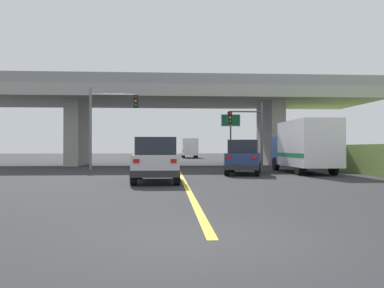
# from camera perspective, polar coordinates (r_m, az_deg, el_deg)

# --- Properties ---
(ground) EXTENTS (160.00, 160.00, 0.00)m
(ground) POSITION_cam_1_polar(r_m,az_deg,el_deg) (36.81, -2.33, -3.00)
(ground) COLOR #2B2B2D
(overpass_bridge) EXTENTS (35.68, 9.96, 7.61)m
(overpass_bridge) POSITION_cam_1_polar(r_m,az_deg,el_deg) (37.00, -2.33, 5.71)
(overpass_bridge) COLOR #A8A59E
(overpass_bridge) RESTS_ON ground
(lane_divider_stripe) EXTENTS (0.20, 27.13, 0.01)m
(lane_divider_stripe) POSITION_cam_1_polar(r_m,az_deg,el_deg) (20.26, -1.37, -4.96)
(lane_divider_stripe) COLOR yellow
(lane_divider_stripe) RESTS_ON ground
(suv_lead) EXTENTS (2.05, 4.66, 2.02)m
(suv_lead) POSITION_cam_1_polar(r_m,az_deg,el_deg) (18.22, -5.11, -2.26)
(suv_lead) COLOR silver
(suv_lead) RESTS_ON ground
(suv_crossing) EXTENTS (2.92, 4.80, 2.02)m
(suv_crossing) POSITION_cam_1_polar(r_m,az_deg,el_deg) (23.67, 7.43, -1.88)
(suv_crossing) COLOR navy
(suv_crossing) RESTS_ON ground
(box_truck) EXTENTS (2.33, 7.18, 3.20)m
(box_truck) POSITION_cam_1_polar(r_m,az_deg,el_deg) (25.57, 15.81, -0.29)
(box_truck) COLOR navy
(box_truck) RESTS_ON ground
(sedan_oncoming) EXTENTS (2.01, 4.46, 2.02)m
(sedan_oncoming) POSITION_cam_1_polar(r_m,az_deg,el_deg) (43.42, -4.14, -1.30)
(sedan_oncoming) COLOR navy
(sedan_oncoming) RESTS_ON ground
(traffic_signal_nearside) EXTENTS (2.69, 0.36, 5.01)m
(traffic_signal_nearside) POSITION_cam_1_polar(r_m,az_deg,el_deg) (30.50, 8.27, 2.43)
(traffic_signal_nearside) COLOR #56595E
(traffic_signal_nearside) RESTS_ON ground
(traffic_signal_farside) EXTENTS (3.54, 0.36, 5.99)m
(traffic_signal_farside) POSITION_cam_1_polar(r_m,az_deg,el_deg) (29.82, -12.18, 3.94)
(traffic_signal_farside) COLOR slate
(traffic_signal_farside) RESTS_ON ground
(highway_sign) EXTENTS (1.69, 0.17, 4.70)m
(highway_sign) POSITION_cam_1_polar(r_m,az_deg,el_deg) (35.45, 5.57, 2.54)
(highway_sign) COLOR #56595E
(highway_sign) RESTS_ON ground
(semi_truck_distant) EXTENTS (2.33, 7.51, 3.03)m
(semi_truck_distant) POSITION_cam_1_polar(r_m,az_deg,el_deg) (63.12, -0.36, -0.54)
(semi_truck_distant) COLOR silver
(semi_truck_distant) RESTS_ON ground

